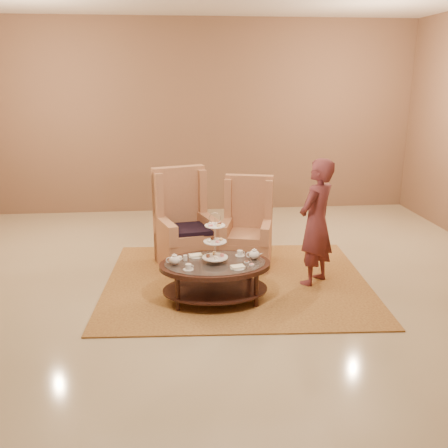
{
  "coord_description": "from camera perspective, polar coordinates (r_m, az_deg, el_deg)",
  "views": [
    {
      "loc": [
        -0.49,
        -5.37,
        2.47
      ],
      "look_at": [
        0.06,
        0.2,
        0.82
      ],
      "focal_mm": 40.0,
      "sensor_mm": 36.0,
      "label": 1
    }
  ],
  "objects": [
    {
      "name": "ground",
      "position": [
        5.93,
        -0.4,
        -8.14
      ],
      "size": [
        8.0,
        8.0,
        0.0
      ],
      "primitive_type": "plane",
      "color": "tan",
      "rests_on": "ground"
    },
    {
      "name": "ceiling",
      "position": [
        5.93,
        -0.4,
        -8.14
      ],
      "size": [
        8.0,
        8.0,
        0.02
      ],
      "primitive_type": "cube",
      "color": "silver",
      "rests_on": "ground"
    },
    {
      "name": "wall_back",
      "position": [
        9.41,
        -2.69,
        12.04
      ],
      "size": [
        8.0,
        0.04,
        3.5
      ],
      "primitive_type": "cube",
      "color": "brown",
      "rests_on": "ground"
    },
    {
      "name": "rug",
      "position": [
        6.29,
        1.46,
        -6.58
      ],
      "size": [
        3.38,
        2.88,
        0.02
      ],
      "rotation": [
        0.0,
        0.0,
        -0.06
      ],
      "color": "#AF843E",
      "rests_on": "ground"
    },
    {
      "name": "tea_table",
      "position": [
        5.65,
        -1.02,
        -5.24
      ],
      "size": [
        1.27,
        0.89,
        1.05
      ],
      "rotation": [
        0.0,
        0.0,
        0.02
      ],
      "color": "black",
      "rests_on": "ground"
    },
    {
      "name": "armchair_left",
      "position": [
        6.74,
        -4.53,
        -1.06
      ],
      "size": [
        0.9,
        0.92,
        1.32
      ],
      "rotation": [
        0.0,
        0.0,
        0.31
      ],
      "color": "#B77B56",
      "rests_on": "ground"
    },
    {
      "name": "armchair_right",
      "position": [
        6.78,
        2.65,
        -1.32
      ],
      "size": [
        0.79,
        0.81,
        1.2
      ],
      "rotation": [
        0.0,
        0.0,
        -0.25
      ],
      "color": "#B77B56",
      "rests_on": "ground"
    },
    {
      "name": "person",
      "position": [
        6.1,
        10.48,
        0.13
      ],
      "size": [
        0.67,
        0.67,
        1.57
      ],
      "rotation": [
        0.0,
        0.0,
        3.91
      ],
      "color": "brown",
      "rests_on": "ground"
    }
  ]
}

